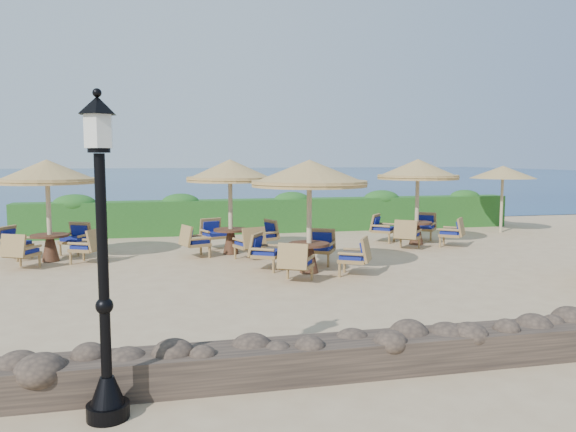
{
  "coord_description": "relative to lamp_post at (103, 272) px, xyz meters",
  "views": [
    {
      "loc": [
        -4.23,
        -12.67,
        2.71
      ],
      "look_at": [
        -1.21,
        0.41,
        1.3
      ],
      "focal_mm": 35.0,
      "sensor_mm": 36.0,
      "label": 1
    }
  ],
  "objects": [
    {
      "name": "cafe_set_2",
      "position": [
        -2.23,
        9.6,
        0.19
      ],
      "size": [
        2.81,
        2.81,
        2.65
      ],
      "color": "#C6B38C",
      "rests_on": "ground"
    },
    {
      "name": "sea",
      "position": [
        4.8,
        76.8,
        -1.55
      ],
      "size": [
        160.0,
        160.0,
        0.0
      ],
      "primitive_type": "plane",
      "color": "navy",
      "rests_on": "ground"
    },
    {
      "name": "hedge",
      "position": [
        4.8,
        14.0,
        -0.95
      ],
      "size": [
        18.0,
        0.9,
        1.2
      ],
      "primitive_type": "cube",
      "color": "#1B4F19",
      "rests_on": "ground"
    },
    {
      "name": "stone_wall",
      "position": [
        4.8,
        0.6,
        -1.33
      ],
      "size": [
        15.0,
        0.65,
        0.44
      ],
      "primitive_type": "cube",
      "color": "#4F3E31",
      "rests_on": "ground"
    },
    {
      "name": "cafe_set_0",
      "position": [
        3.98,
        6.69,
        0.26
      ],
      "size": [
        2.77,
        2.77,
        2.65
      ],
      "color": "#C6B38C",
      "rests_on": "ground"
    },
    {
      "name": "cafe_set_3",
      "position": [
        2.51,
        9.68,
        0.17
      ],
      "size": [
        2.87,
        2.87,
        2.65
      ],
      "color": "#C6B38C",
      "rests_on": "ground"
    },
    {
      "name": "lamp_post",
      "position": [
        0.0,
        0.0,
        0.0
      ],
      "size": [
        0.44,
        0.44,
        3.31
      ],
      "color": "black",
      "rests_on": "ground"
    },
    {
      "name": "cafe_set_4",
      "position": [
        8.37,
        10.11,
        0.19
      ],
      "size": [
        2.61,
        2.61,
        2.65
      ],
      "color": "#C6B38C",
      "rests_on": "ground"
    },
    {
      "name": "extra_parasol",
      "position": [
        12.6,
        12.0,
        0.62
      ],
      "size": [
        2.3,
        2.3,
        2.41
      ],
      "color": "#C6B38C",
      "rests_on": "ground"
    },
    {
      "name": "ground",
      "position": [
        4.8,
        6.8,
        -1.55
      ],
      "size": [
        120.0,
        120.0,
        0.0
      ],
      "primitive_type": "plane",
      "color": "tan",
      "rests_on": "ground"
    }
  ]
}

